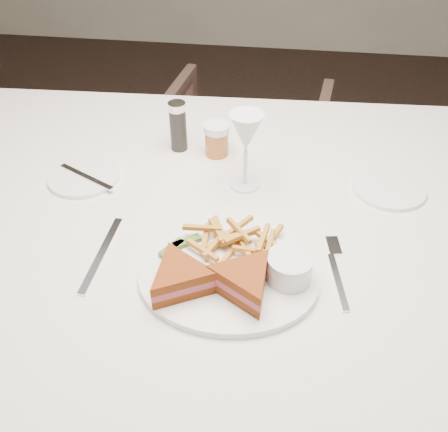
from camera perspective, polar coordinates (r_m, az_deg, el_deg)
ground at (r=1.79m, az=2.85°, el=-11.91°), size 5.00×5.00×0.00m
table at (r=1.30m, az=0.30°, el=-13.06°), size 1.66×1.14×0.75m
chair_far at (r=1.98m, az=1.95°, el=6.50°), size 0.68×0.65×0.63m
table_setting at (r=0.94m, az=0.63°, el=-1.39°), size 0.84×0.58×0.18m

